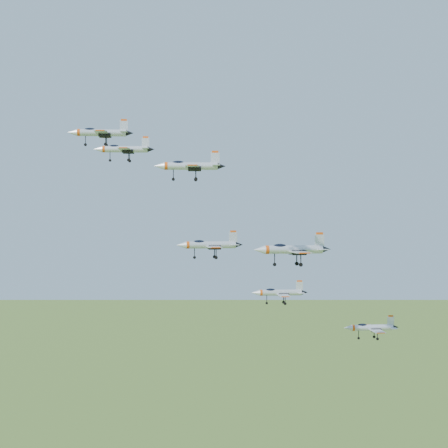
{
  "coord_description": "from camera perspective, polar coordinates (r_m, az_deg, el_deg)",
  "views": [
    {
      "loc": [
        6.32,
        -117.39,
        132.14
      ],
      "look_at": [
        11.19,
        -1.34,
        130.95
      ],
      "focal_mm": 50.0,
      "sensor_mm": 36.0,
      "label": 1
    }
  ],
  "objects": [
    {
      "name": "jet_lead",
      "position": [
        130.71,
        -11.29,
        8.2
      ],
      "size": [
        13.37,
        11.03,
        3.58
      ],
      "rotation": [
        0.0,
        0.0,
        0.05
      ],
      "color": "silver"
    },
    {
      "name": "jet_extra",
      "position": [
        128.82,
        13.26,
        -9.19
      ],
      "size": [
        11.26,
        9.28,
        3.01
      ],
      "rotation": [
        0.0,
        0.0,
        0.04
      ],
      "color": "silver"
    },
    {
      "name": "jet_trail",
      "position": [
        115.96,
        5.05,
        -6.25
      ],
      "size": [
        10.51,
        8.64,
        2.81
      ],
      "rotation": [
        0.0,
        0.0,
        0.02
      ],
      "color": "silver"
    },
    {
      "name": "jet_right_high",
      "position": [
        95.4,
        -3.23,
        5.33
      ],
      "size": [
        10.96,
        9.0,
        2.94
      ],
      "rotation": [
        0.0,
        0.0,
        0.01
      ],
      "color": "silver"
    },
    {
      "name": "jet_left_low",
      "position": [
        127.69,
        -1.38,
        -1.91
      ],
      "size": [
        13.84,
        11.5,
        3.7
      ],
      "rotation": [
        0.0,
        0.0,
        0.11
      ],
      "color": "silver"
    },
    {
      "name": "jet_right_low",
      "position": [
        105.76,
        6.18,
        -2.32
      ],
      "size": [
        13.55,
        11.28,
        3.62
      ],
      "rotation": [
        0.0,
        0.0,
        0.12
      ],
      "color": "silver"
    },
    {
      "name": "jet_left_high",
      "position": [
        122.29,
        -9.19,
        6.78
      ],
      "size": [
        11.72,
        9.61,
        3.15
      ],
      "rotation": [
        0.0,
        0.0,
        0.0
      ],
      "color": "silver"
    }
  ]
}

